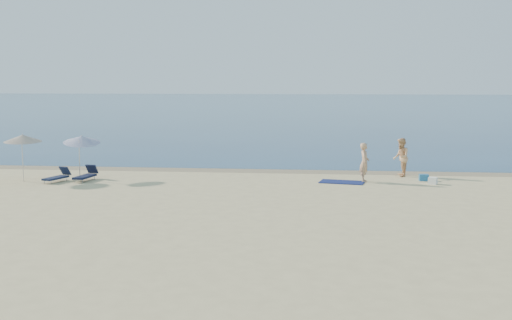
{
  "coord_description": "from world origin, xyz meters",
  "views": [
    {
      "loc": [
        1.96,
        -13.3,
        4.77
      ],
      "look_at": [
        -1.17,
        16.0,
        1.0
      ],
      "focal_mm": 45.0,
      "sensor_mm": 36.0,
      "label": 1
    }
  ],
  "objects": [
    {
      "name": "blue_cooler",
      "position": [
        6.63,
        17.0,
        0.15
      ],
      "size": [
        0.43,
        0.31,
        0.31
      ],
      "primitive_type": "cube",
      "rotation": [
        0.0,
        0.0,
        0.01
      ],
      "color": "#1B5E95",
      "rests_on": "ground"
    },
    {
      "name": "person_right",
      "position": [
        5.7,
        18.25,
        0.94
      ],
      "size": [
        0.74,
        0.93,
        1.88
      ],
      "primitive_type": "imported",
      "rotation": [
        0.0,
        0.0,
        -1.6
      ],
      "color": "tan",
      "rests_on": "ground"
    },
    {
      "name": "lounger_right",
      "position": [
        -9.12,
        15.36,
        0.25
      ],
      "size": [
        0.73,
        1.64,
        0.7
      ],
      "rotation": [
        0.0,
        0.0,
        -0.14
      ],
      "color": "black",
      "rests_on": "ground"
    },
    {
      "name": "ground",
      "position": [
        0.0,
        0.0,
        0.0
      ],
      "size": [
        160.0,
        160.0,
        0.0
      ],
      "primitive_type": "plane",
      "color": "#C9BA86",
      "rests_on": "ground"
    },
    {
      "name": "umbrella_near",
      "position": [
        -9.4,
        15.69,
        1.91
      ],
      "size": [
        2.27,
        2.28,
        2.25
      ],
      "rotation": [
        0.0,
        0.0,
        0.43
      ],
      "color": "silver",
      "rests_on": "ground"
    },
    {
      "name": "person_left",
      "position": [
        3.83,
        16.37,
        0.91
      ],
      "size": [
        0.47,
        0.69,
        1.82
      ],
      "primitive_type": "imported",
      "rotation": [
        0.0,
        0.0,
        1.51
      ],
      "color": "tan",
      "rests_on": "ground"
    },
    {
      "name": "sea",
      "position": [
        0.0,
        100.0,
        0.0
      ],
      "size": [
        240.0,
        160.0,
        0.01
      ],
      "primitive_type": "cube",
      "color": "navy",
      "rests_on": "ground"
    },
    {
      "name": "white_bag",
      "position": [
        6.89,
        16.03,
        0.16
      ],
      "size": [
        0.47,
        0.44,
        0.32
      ],
      "primitive_type": "cube",
      "rotation": [
        0.0,
        0.0,
        -0.42
      ],
      "color": "white",
      "rests_on": "ground"
    },
    {
      "name": "umbrella_far",
      "position": [
        -11.9,
        14.89,
        2.01
      ],
      "size": [
        2.23,
        2.24,
        2.27
      ],
      "rotation": [
        0.0,
        0.0,
        0.38
      ],
      "color": "silver",
      "rests_on": "ground"
    },
    {
      "name": "wet_sand_strip",
      "position": [
        0.0,
        19.4,
        0.0
      ],
      "size": [
        240.0,
        1.6,
        0.0
      ],
      "primitive_type": "cube",
      "color": "#847254",
      "rests_on": "ground"
    },
    {
      "name": "beach_towel",
      "position": [
        2.81,
        16.1,
        0.02
      ],
      "size": [
        2.19,
        1.48,
        0.03
      ],
      "primitive_type": "cube",
      "rotation": [
        0.0,
        0.0,
        -0.19
      ],
      "color": "#0E1749",
      "rests_on": "ground"
    },
    {
      "name": "lounger_left",
      "position": [
        -10.31,
        14.89,
        0.24
      ],
      "size": [
        0.91,
        1.57,
        0.66
      ],
      "rotation": [
        0.0,
        0.0,
        -0.3
      ],
      "color": "#151E3A",
      "rests_on": "ground"
    }
  ]
}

